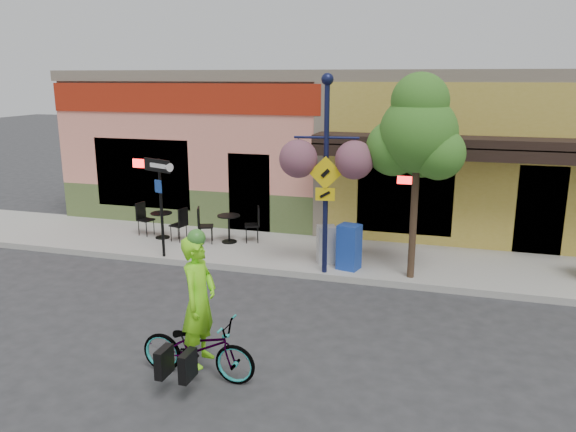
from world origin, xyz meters
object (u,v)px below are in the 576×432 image
at_px(bicycle, 198,348).
at_px(cyclist_rider, 200,317).
at_px(lamp_post, 326,176).
at_px(newspaper_box_grey, 326,244).
at_px(street_tree, 416,177).
at_px(building, 380,143).
at_px(newspaper_box_blue, 349,247).
at_px(one_way_sign, 161,209).

distance_m(bicycle, cyclist_rider, 0.49).
distance_m(lamp_post, newspaper_box_grey, 1.82).
xyz_separation_m(cyclist_rider, street_tree, (2.65, 4.83, 1.36)).
relative_size(building, bicycle, 10.12).
relative_size(lamp_post, newspaper_box_blue, 4.21).
bearing_deg(newspaper_box_grey, street_tree, -36.16).
distance_m(bicycle, street_tree, 5.83).
bearing_deg(street_tree, building, 103.61).
height_order(one_way_sign, street_tree, street_tree).
bearing_deg(cyclist_rider, bicycle, 91.26).
xyz_separation_m(building, lamp_post, (-0.24, -6.85, 0.03)).
relative_size(lamp_post, street_tree, 0.98).
height_order(one_way_sign, newspaper_box_grey, one_way_sign).
distance_m(building, newspaper_box_grey, 6.43).
bearing_deg(lamp_post, bicycle, -108.09).
relative_size(newspaper_box_blue, newspaper_box_grey, 1.17).
distance_m(cyclist_rider, one_way_sign, 5.58).
xyz_separation_m(bicycle, lamp_post, (0.85, 4.61, 1.81)).
relative_size(cyclist_rider, one_way_sign, 0.82).
relative_size(newspaper_box_grey, street_tree, 0.20).
xyz_separation_m(bicycle, newspaper_box_grey, (0.75, 5.26, 0.11)).
bearing_deg(newspaper_box_grey, building, 63.11).
height_order(one_way_sign, newspaper_box_blue, one_way_sign).
relative_size(bicycle, cyclist_rider, 0.94).
distance_m(one_way_sign, newspaper_box_grey, 3.95).
distance_m(one_way_sign, newspaper_box_blue, 4.47).
relative_size(bicycle, newspaper_box_grey, 2.07).
bearing_deg(lamp_post, one_way_sign, 172.43).
height_order(building, newspaper_box_grey, building).
xyz_separation_m(cyclist_rider, newspaper_box_blue, (1.28, 4.98, -0.30)).
bearing_deg(lamp_post, building, 80.43).
height_order(bicycle, newspaper_box_blue, newspaper_box_blue).
height_order(building, cyclist_rider, building).
bearing_deg(street_tree, one_way_sign, -177.83).
bearing_deg(building, bicycle, -95.45).
relative_size(building, lamp_post, 4.27).
bearing_deg(lamp_post, street_tree, -0.81).
height_order(building, lamp_post, building).
xyz_separation_m(one_way_sign, street_tree, (5.77, 0.22, 0.99)).
bearing_deg(lamp_post, newspaper_box_grey, 91.61).
bearing_deg(one_way_sign, street_tree, 24.19).
xyz_separation_m(bicycle, cyclist_rider, (0.05, 0.00, 0.49)).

